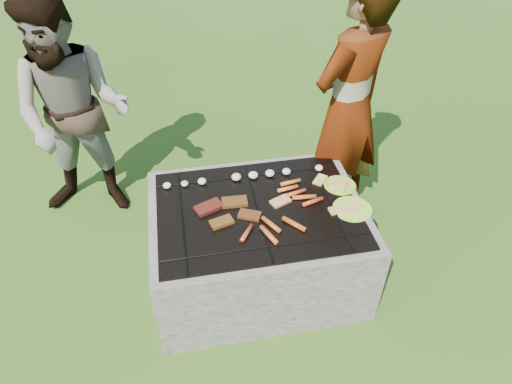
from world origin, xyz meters
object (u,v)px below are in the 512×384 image
plate_near (352,209)px  bystander (75,115)px  cook (349,107)px  fire_pit (257,246)px  plate_far (340,186)px

plate_near → bystander: 1.99m
plate_near → bystander: bystander is taller
plate_near → cook: bearing=75.0°
fire_pit → bystander: bearing=139.7°
plate_near → bystander: bearing=147.8°
plate_far → plate_near: 0.23m
fire_pit → plate_near: 0.66m
plate_far → bystander: bearing=153.8°
bystander → cook: bearing=0.3°
cook → bystander: bearing=-40.4°
fire_pit → plate_far: bearing=12.0°
fire_pit → bystander: size_ratio=0.78×
fire_pit → cook: cook is taller
fire_pit → bystander: 1.56m
plate_far → bystander: 1.88m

